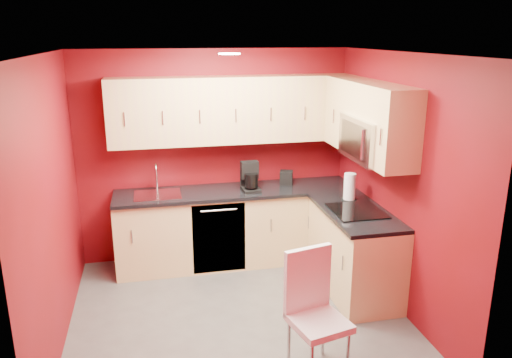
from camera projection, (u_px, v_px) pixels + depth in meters
name	position (u px, v px, depth m)	size (l,w,h in m)	color
floor	(238.00, 314.00, 4.91)	(3.20, 3.20, 0.00)	#54524F
ceiling	(235.00, 53.00, 4.21)	(3.20, 3.20, 0.00)	white
wall_back	(215.00, 156.00, 5.97)	(3.20, 3.20, 0.00)	maroon
wall_front	(278.00, 266.00, 3.16)	(3.20, 3.20, 0.00)	maroon
wall_left	(51.00, 206.00, 4.24)	(3.00, 3.00, 0.00)	maroon
wall_right	(397.00, 183.00, 4.89)	(3.00, 3.00, 0.00)	maroon
base_cabinets_back	(236.00, 227.00, 5.96)	(2.80, 0.60, 0.87)	#E9CB85
base_cabinets_right	(354.00, 252.00, 5.29)	(0.60, 1.30, 0.87)	#E9CB85
countertop_back	(236.00, 191.00, 5.82)	(2.80, 0.63, 0.04)	black
countertop_right	(356.00, 212.00, 5.14)	(0.63, 1.27, 0.04)	black
upper_cabinets_back	(233.00, 110.00, 5.68)	(2.80, 0.35, 0.75)	tan
upper_cabinets_right	(366.00, 112.00, 5.09)	(0.35, 1.55, 0.75)	tan
microwave	(372.00, 139.00, 4.92)	(0.42, 0.76, 0.42)	silver
cooktop	(357.00, 211.00, 5.10)	(0.50, 0.55, 0.01)	black
sink	(157.00, 191.00, 5.63)	(0.52, 0.42, 0.35)	silver
dishwasher_front	(219.00, 238.00, 5.63)	(0.60, 0.02, 0.82)	black
downlight	(229.00, 54.00, 4.50)	(0.20, 0.20, 0.01)	white
coffee_maker	(251.00, 177.00, 5.72)	(0.20, 0.27, 0.33)	black
napkin_holder	(286.00, 178.00, 6.01)	(0.15, 0.15, 0.16)	black
paper_towel	(350.00, 187.00, 5.41)	(0.17, 0.17, 0.30)	white
dining_chair	(319.00, 316.00, 3.94)	(0.41, 0.43, 1.03)	white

